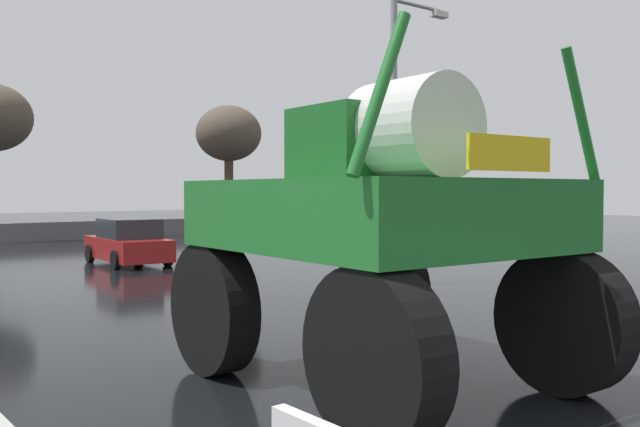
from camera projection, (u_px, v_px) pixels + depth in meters
name	position (u px, v px, depth m)	size (l,w,h in m)	color
ground_plane	(38.00, 280.00, 18.70)	(120.00, 120.00, 0.00)	black
oversize_sprayer	(380.00, 227.00, 8.64)	(3.86, 5.19, 4.11)	black
sedan_ahead	(128.00, 243.00, 22.77)	(2.08, 4.20, 1.52)	maroon
traffic_signal_near_right	(360.00, 191.00, 14.15)	(0.24, 0.54, 3.34)	gray
streetlight_near_right	(398.00, 123.00, 17.73)	(2.05, 0.24, 7.47)	gray
bare_tree_right	(229.00, 136.00, 27.29)	(2.60, 2.60, 5.83)	#473828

